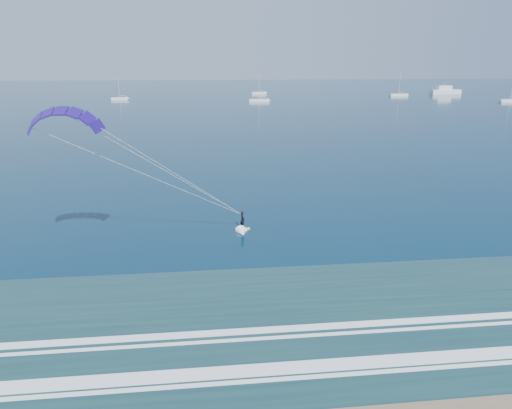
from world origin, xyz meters
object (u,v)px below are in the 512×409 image
at_px(sailboat_5, 510,100).
at_px(sailboat_4, 399,95).
at_px(kitesurfer_rig, 164,170).
at_px(sailboat_1, 120,99).
at_px(motor_yacht, 445,91).
at_px(sailboat_2, 259,100).
at_px(sailboat_3, 259,93).

bearing_deg(sailboat_5, sailboat_4, 130.68).
bearing_deg(kitesurfer_rig, sailboat_1, 101.08).
xyz_separation_m(motor_yacht, sailboat_4, (-31.75, -12.63, -1.08)).
bearing_deg(sailboat_2, sailboat_1, 165.08).
distance_m(motor_yacht, sailboat_5, 52.57).
height_order(kitesurfer_rig, sailboat_5, kitesurfer_rig).
height_order(kitesurfer_rig, sailboat_1, kitesurfer_rig).
distance_m(kitesurfer_rig, sailboat_4, 216.76).
relative_size(kitesurfer_rig, sailboat_5, 1.51).
relative_size(sailboat_1, sailboat_4, 0.82).
relative_size(kitesurfer_rig, sailboat_4, 1.54).
bearing_deg(sailboat_4, motor_yacht, 21.70).
bearing_deg(sailboat_1, sailboat_5, -9.89).
height_order(sailboat_2, sailboat_3, sailboat_2).
bearing_deg(sailboat_1, kitesurfer_rig, -78.92).
bearing_deg(sailboat_5, kitesurfer_rig, -132.42).
xyz_separation_m(kitesurfer_rig, motor_yacht, (135.07, 203.06, -5.76)).
xyz_separation_m(sailboat_1, sailboat_3, (68.81, 32.81, 0.00)).
xyz_separation_m(sailboat_1, sailboat_4, (138.71, 9.72, 0.01)).
xyz_separation_m(sailboat_4, sailboat_5, (34.26, -39.87, 0.00)).
bearing_deg(sailboat_2, sailboat_4, 19.34).
bearing_deg(sailboat_3, sailboat_4, -18.28).
distance_m(sailboat_3, sailboat_4, 73.61).
xyz_separation_m(motor_yacht, sailboat_1, (-170.46, -22.35, -1.09)).
distance_m(sailboat_1, sailboat_2, 65.30).
distance_m(sailboat_1, sailboat_4, 139.05).
bearing_deg(sailboat_4, sailboat_5, -49.32).
height_order(motor_yacht, sailboat_3, sailboat_3).
bearing_deg(kitesurfer_rig, motor_yacht, 56.37).
relative_size(kitesurfer_rig, sailboat_1, 1.87).
bearing_deg(sailboat_1, sailboat_3, 25.49).
distance_m(sailboat_2, sailboat_3, 49.95).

